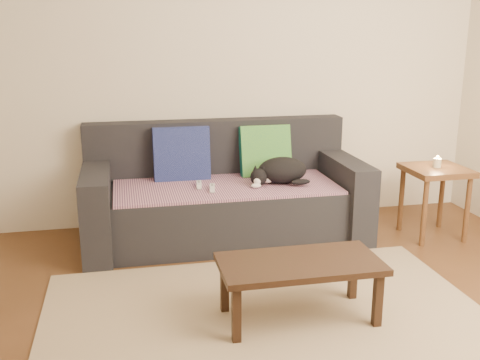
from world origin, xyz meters
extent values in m
plane|color=brown|center=(0.00, 0.00, 0.00)|extent=(4.50, 4.50, 0.00)
cube|color=beige|center=(0.00, 2.00, 1.30)|extent=(4.50, 0.04, 2.60)
cube|color=#232328|center=(0.00, 1.50, 0.21)|extent=(1.70, 0.78, 0.42)
cube|color=#232328|center=(0.00, 1.90, 0.65)|extent=(2.10, 0.18, 0.45)
cube|color=#232328|center=(-0.95, 1.50, 0.30)|extent=(0.20, 0.90, 0.60)
cube|color=#232328|center=(0.95, 1.50, 0.30)|extent=(0.20, 0.90, 0.60)
cube|color=#45274A|center=(0.00, 1.48, 0.43)|extent=(1.66, 0.74, 0.02)
cube|color=navy|center=(-0.30, 1.74, 0.63)|extent=(0.43, 0.16, 0.44)
cube|color=#0C5247|center=(0.37, 1.74, 0.63)|extent=(0.41, 0.20, 0.42)
ellipsoid|color=black|center=(0.44, 1.46, 0.54)|extent=(0.45, 0.40, 0.20)
sphere|color=black|center=(0.24, 1.41, 0.51)|extent=(0.17, 0.17, 0.13)
sphere|color=white|center=(0.22, 1.37, 0.49)|extent=(0.07, 0.07, 0.05)
ellipsoid|color=black|center=(0.54, 1.32, 0.48)|extent=(0.16, 0.10, 0.04)
cube|color=white|center=(-0.12, 1.37, 0.46)|extent=(0.06, 0.15, 0.03)
cube|color=white|center=(-0.20, 1.48, 0.46)|extent=(0.05, 0.15, 0.03)
cube|color=brown|center=(1.59, 1.24, 0.53)|extent=(0.44, 0.44, 0.04)
cylinder|color=brown|center=(1.42, 1.06, 0.26)|extent=(0.04, 0.04, 0.51)
cylinder|color=brown|center=(1.77, 1.06, 0.26)|extent=(0.04, 0.04, 0.51)
cylinder|color=brown|center=(1.42, 1.41, 0.26)|extent=(0.04, 0.04, 0.51)
cylinder|color=brown|center=(1.77, 1.41, 0.26)|extent=(0.04, 0.04, 0.51)
cylinder|color=beige|center=(1.59, 1.24, 0.59)|extent=(0.06, 0.06, 0.07)
sphere|color=#FFBF59|center=(1.59, 1.24, 0.63)|extent=(0.02, 0.02, 0.02)
cube|color=#9F876D|center=(0.00, 0.15, 0.01)|extent=(2.50, 1.80, 0.01)
cube|color=black|center=(0.17, 0.19, 0.34)|extent=(0.89, 0.44, 0.04)
cube|color=black|center=(-0.22, 0.02, 0.16)|extent=(0.04, 0.04, 0.32)
cube|color=black|center=(0.56, 0.02, 0.16)|extent=(0.04, 0.04, 0.32)
cube|color=black|center=(-0.22, 0.35, 0.16)|extent=(0.04, 0.04, 0.32)
cube|color=black|center=(0.56, 0.35, 0.16)|extent=(0.04, 0.04, 0.32)
camera|label=1|loc=(-0.74, -2.52, 1.57)|focal=42.00mm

